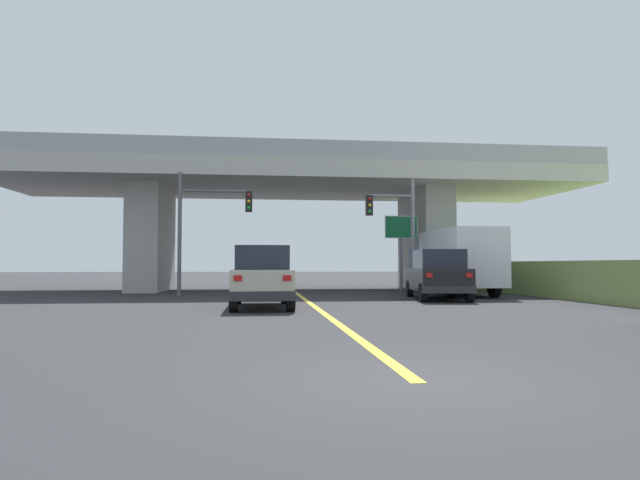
# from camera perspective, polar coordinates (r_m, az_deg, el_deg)

# --- Properties ---
(ground) EXTENTS (160.00, 160.00, 0.00)m
(ground) POSITION_cam_1_polar(r_m,az_deg,el_deg) (31.01, -2.92, -5.19)
(ground) COLOR #2B2B2D
(overpass_bridge) EXTENTS (31.82, 9.73, 7.47)m
(overpass_bridge) POSITION_cam_1_polar(r_m,az_deg,el_deg) (31.21, -2.90, 4.46)
(overpass_bridge) COLOR #B7B5AD
(overpass_bridge) RESTS_ON ground
(lane_divider_stripe) EXTENTS (0.20, 22.01, 0.01)m
(lane_divider_stripe) POSITION_cam_1_polar(r_m,az_deg,el_deg) (17.63, -0.19, -7.18)
(lane_divider_stripe) COLOR yellow
(lane_divider_stripe) RESTS_ON ground
(suv_lead) EXTENTS (1.96, 4.61, 2.02)m
(suv_lead) POSITION_cam_1_polar(r_m,az_deg,el_deg) (18.29, -6.04, -3.83)
(suv_lead) COLOR #B7B29E
(suv_lead) RESTS_ON ground
(suv_crossing) EXTENTS (2.58, 4.89, 2.02)m
(suv_crossing) POSITION_cam_1_polar(r_m,az_deg,el_deg) (22.99, 12.11, -3.53)
(suv_crossing) COLOR black
(suv_crossing) RESTS_ON ground
(box_truck) EXTENTS (2.33, 7.32, 3.01)m
(box_truck) POSITION_cam_1_polar(r_m,az_deg,el_deg) (26.70, 13.83, -2.12)
(box_truck) COLOR navy
(box_truck) RESTS_ON ground
(traffic_signal_nearside) EXTENTS (2.39, 0.36, 5.56)m
(traffic_signal_nearside) POSITION_cam_1_polar(r_m,az_deg,el_deg) (26.60, 8.05, 1.77)
(traffic_signal_nearside) COLOR slate
(traffic_signal_nearside) RESTS_ON ground
(traffic_signal_farside) EXTENTS (3.40, 0.36, 5.68)m
(traffic_signal_farside) POSITION_cam_1_polar(r_m,az_deg,el_deg) (25.93, -11.88, 2.21)
(traffic_signal_farside) COLOR #56595E
(traffic_signal_farside) RESTS_ON ground
(highway_sign) EXTENTS (1.78, 0.17, 4.18)m
(highway_sign) POSITION_cam_1_polar(r_m,az_deg,el_deg) (29.49, 8.42, 0.68)
(highway_sign) COLOR slate
(highway_sign) RESTS_ON ground
(semi_truck_distant) EXTENTS (2.33, 7.03, 2.96)m
(semi_truck_distant) POSITION_cam_1_polar(r_m,az_deg,el_deg) (52.71, -5.16, -2.40)
(semi_truck_distant) COLOR red
(semi_truck_distant) RESTS_ON ground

